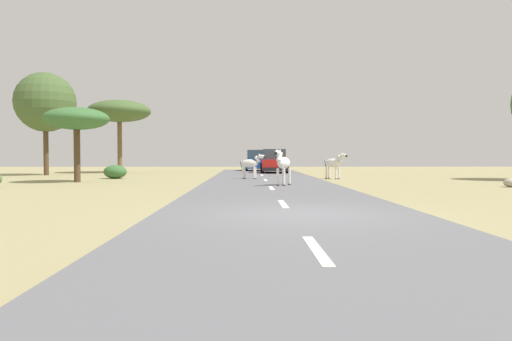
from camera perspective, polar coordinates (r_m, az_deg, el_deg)
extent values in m
plane|color=#998E60|center=(10.45, 5.27, -5.44)|extent=(90.00, 90.00, 0.00)
cube|color=slate|center=(10.43, 4.11, -5.31)|extent=(6.00, 64.00, 0.05)
cube|color=silver|center=(6.50, 7.31, -9.43)|extent=(0.16, 2.00, 0.01)
cube|color=silver|center=(12.40, 3.28, -4.04)|extent=(0.16, 2.00, 0.01)
cube|color=silver|center=(18.37, 1.87, -2.13)|extent=(0.16, 2.00, 0.01)
cube|color=silver|center=(24.36, 1.16, -1.16)|extent=(0.16, 2.00, 0.01)
cube|color=silver|center=(30.35, 0.73, -0.57)|extent=(0.16, 2.00, 0.01)
cube|color=silver|center=(36.34, 0.44, -0.17)|extent=(0.16, 2.00, 0.01)
ellipsoid|color=silver|center=(20.12, 3.36, 0.92)|extent=(0.83, 1.16, 0.51)
cylinder|color=silver|center=(19.85, 2.64, -0.78)|extent=(0.14, 0.14, 0.74)
cylinder|color=#28231E|center=(19.87, 2.64, -1.77)|extent=(0.16, 0.16, 0.05)
cylinder|color=silver|center=(19.76, 3.39, -0.79)|extent=(0.14, 0.14, 0.74)
cylinder|color=#28231E|center=(19.78, 3.39, -1.79)|extent=(0.16, 0.16, 0.05)
cylinder|color=silver|center=(20.51, 3.33, -0.70)|extent=(0.14, 0.14, 0.74)
cylinder|color=#28231E|center=(20.53, 3.33, -1.66)|extent=(0.16, 0.16, 0.05)
cylinder|color=silver|center=(20.42, 4.05, -0.71)|extent=(0.14, 0.14, 0.74)
cylinder|color=#28231E|center=(20.44, 4.05, -1.67)|extent=(0.16, 0.16, 0.05)
cylinder|color=silver|center=(19.63, 2.86, 1.67)|extent=(0.34, 0.43, 0.43)
cube|color=black|center=(19.63, 2.86, 1.93)|extent=(0.18, 0.34, 0.30)
ellipsoid|color=silver|center=(19.39, 2.60, 2.14)|extent=(0.37, 0.51, 0.24)
ellipsoid|color=black|center=(19.21, 2.41, 2.09)|extent=(0.19, 0.21, 0.14)
cone|color=silver|center=(19.53, 2.53, 2.48)|extent=(0.12, 0.12, 0.14)
cone|color=silver|center=(19.48, 2.91, 2.49)|extent=(0.12, 0.12, 0.14)
cylinder|color=black|center=(20.63, 3.86, 0.67)|extent=(0.10, 0.16, 0.44)
ellipsoid|color=silver|center=(25.55, -0.82, 0.86)|extent=(1.02, 0.68, 0.45)
cylinder|color=silver|center=(25.35, -0.24, -0.31)|extent=(0.12, 0.12, 0.65)
cylinder|color=#28231E|center=(25.36, -0.24, -1.00)|extent=(0.14, 0.14, 0.04)
cylinder|color=silver|center=(25.58, -0.07, -0.29)|extent=(0.12, 0.12, 0.65)
cylinder|color=#28231E|center=(25.59, -0.07, -0.97)|extent=(0.14, 0.14, 0.04)
cylinder|color=silver|center=(25.55, -1.56, -0.30)|extent=(0.12, 0.12, 0.65)
cylinder|color=#28231E|center=(25.57, -1.56, -0.97)|extent=(0.14, 0.14, 0.04)
cylinder|color=silver|center=(25.78, -1.38, -0.28)|extent=(0.12, 0.12, 0.65)
cylinder|color=#28231E|center=(25.79, -1.38, -0.95)|extent=(0.14, 0.14, 0.04)
cylinder|color=silver|center=(25.40, 0.15, 1.37)|extent=(0.38, 0.28, 0.38)
cube|color=black|center=(25.40, 0.15, 1.55)|extent=(0.31, 0.14, 0.26)
ellipsoid|color=silver|center=(25.33, 0.63, 1.69)|extent=(0.45, 0.30, 0.21)
ellipsoid|color=black|center=(25.28, 0.99, 1.66)|extent=(0.18, 0.16, 0.12)
cone|color=silver|center=(25.30, 0.37, 1.93)|extent=(0.10, 0.10, 0.12)
cone|color=silver|center=(25.42, 0.45, 1.93)|extent=(0.10, 0.10, 0.12)
cylinder|color=black|center=(25.71, -1.81, 0.67)|extent=(0.14, 0.08, 0.38)
ellipsoid|color=silver|center=(26.79, 9.23, 0.92)|extent=(1.00, 1.03, 0.49)
cylinder|color=silver|center=(26.49, 9.64, -0.30)|extent=(0.15, 0.15, 0.70)
cylinder|color=#28231E|center=(26.51, 9.63, -1.00)|extent=(0.17, 0.17, 0.05)
cylinder|color=silver|center=(26.70, 9.97, -0.28)|extent=(0.15, 0.15, 0.70)
cylinder|color=#28231E|center=(26.72, 9.97, -0.98)|extent=(0.17, 0.17, 0.05)
cylinder|color=silver|center=(26.90, 8.49, -0.26)|extent=(0.15, 0.15, 0.70)
cylinder|color=#28231E|center=(26.91, 8.49, -0.96)|extent=(0.17, 0.17, 0.05)
cylinder|color=silver|center=(27.11, 8.83, -0.25)|extent=(0.15, 0.15, 0.70)
cylinder|color=#28231E|center=(27.12, 8.82, -0.94)|extent=(0.17, 0.17, 0.05)
cylinder|color=silver|center=(26.49, 10.09, 1.45)|extent=(0.39, 0.40, 0.41)
cube|color=black|center=(26.49, 10.09, 1.63)|extent=(0.26, 0.28, 0.28)
ellipsoid|color=silver|center=(26.35, 10.51, 1.78)|extent=(0.44, 0.46, 0.22)
ellipsoid|color=black|center=(26.24, 10.83, 1.74)|extent=(0.20, 0.20, 0.13)
cone|color=silver|center=(26.36, 10.24, 2.02)|extent=(0.12, 0.12, 0.13)
cone|color=silver|center=(26.47, 10.40, 2.02)|extent=(0.12, 0.12, 0.13)
cylinder|color=black|center=(27.10, 8.37, 0.74)|extent=(0.13, 0.13, 0.42)
cube|color=red|center=(35.04, 2.19, 0.70)|extent=(1.89, 4.24, 0.80)
cube|color=#334751|center=(35.23, 2.18, 1.97)|extent=(1.68, 2.23, 0.76)
cube|color=black|center=(32.89, 2.32, 0.14)|extent=(1.71, 0.20, 0.24)
cylinder|color=black|center=(33.68, 0.74, 0.24)|extent=(0.23, 0.68, 0.68)
cylinder|color=black|center=(33.74, 3.80, 0.24)|extent=(0.23, 0.68, 0.68)
cylinder|color=black|center=(36.37, 0.70, 0.36)|extent=(0.23, 0.68, 0.68)
cylinder|color=black|center=(36.44, 3.53, 0.36)|extent=(0.23, 0.68, 0.68)
cube|color=#1E479E|center=(40.10, 0.11, 0.84)|extent=(1.83, 4.21, 0.80)
cube|color=#334751|center=(39.90, 0.11, 1.95)|extent=(1.66, 2.21, 0.76)
cube|color=black|center=(42.27, 0.03, 0.52)|extent=(1.71, 0.17, 0.24)
cylinder|color=black|center=(41.49, 1.30, 0.54)|extent=(0.22, 0.68, 0.68)
cylinder|color=black|center=(41.44, -1.19, 0.54)|extent=(0.22, 0.68, 0.68)
cylinder|color=black|center=(38.79, 1.49, 0.45)|extent=(0.22, 0.68, 0.68)
cylinder|color=black|center=(38.74, -1.17, 0.45)|extent=(0.22, 0.68, 0.68)
cylinder|color=#4C3823|center=(34.52, -24.02, 2.21)|extent=(0.33, 0.33, 3.29)
sphere|color=#425B2D|center=(34.70, -24.09, 7.54)|extent=(3.95, 3.95, 3.95)
cylinder|color=#4C3823|center=(24.95, -20.79, 1.65)|extent=(0.31, 0.31, 2.59)
ellipsoid|color=#386633|center=(25.01, -20.84, 5.88)|extent=(3.13, 3.13, 1.10)
cylinder|color=brown|center=(37.60, -16.12, 2.70)|extent=(0.34, 0.34, 3.88)
ellipsoid|color=#425B2D|center=(37.74, -16.16, 6.90)|extent=(4.72, 4.72, 1.65)
ellipsoid|color=#386633|center=(28.14, -16.63, -0.14)|extent=(1.30, 1.17, 0.78)
ellipsoid|color=#A89E8C|center=(22.40, 28.39, -1.30)|extent=(0.57, 0.57, 0.37)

